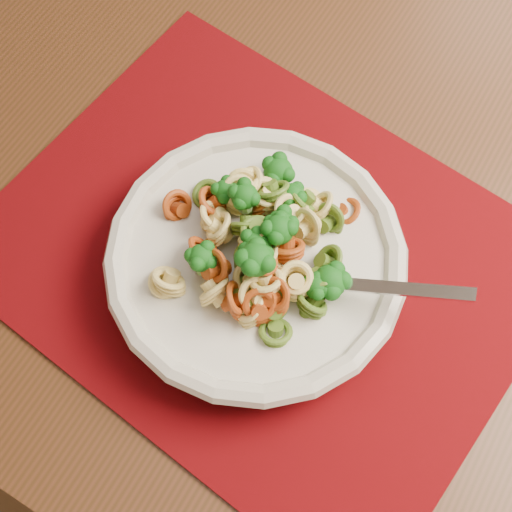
# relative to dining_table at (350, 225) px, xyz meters

# --- Properties ---
(dining_table) EXTENTS (1.42, 1.11, 0.71)m
(dining_table) POSITION_rel_dining_table_xyz_m (0.00, 0.00, 0.00)
(dining_table) COLOR #492514
(dining_table) RESTS_ON ground
(placemat) EXTENTS (0.57, 0.51, 0.00)m
(placemat) POSITION_rel_dining_table_xyz_m (-0.07, -0.11, 0.11)
(placemat) COLOR #5F040A
(placemat) RESTS_ON dining_table
(pasta_bowl) EXTENTS (0.26, 0.26, 0.05)m
(pasta_bowl) POSITION_rel_dining_table_xyz_m (-0.07, -0.13, 0.14)
(pasta_bowl) COLOR beige
(pasta_bowl) RESTS_ON placemat
(pasta_broccoli_heap) EXTENTS (0.22, 0.22, 0.06)m
(pasta_broccoli_heap) POSITION_rel_dining_table_xyz_m (-0.07, -0.13, 0.16)
(pasta_broccoli_heap) COLOR #F0D277
(pasta_broccoli_heap) RESTS_ON pasta_bowl
(fork) EXTENTS (0.18, 0.03, 0.08)m
(fork) POSITION_rel_dining_table_xyz_m (-0.03, -0.14, 0.16)
(fork) COLOR silver
(fork) RESTS_ON pasta_bowl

